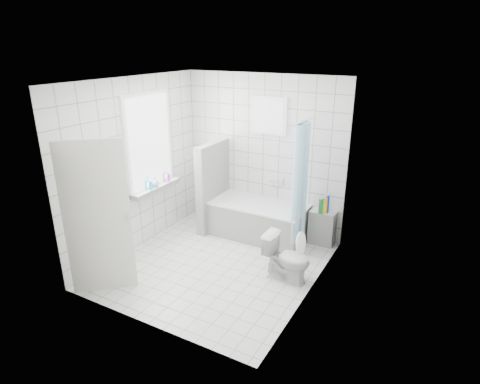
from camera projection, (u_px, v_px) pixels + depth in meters
The scene contains 19 objects.
ground at pixel (217, 264), 5.84m from camera, with size 3.00×3.00×0.00m, color white.
ceiling at pixel (213, 80), 4.93m from camera, with size 3.00×3.00×0.00m, color white.
wall_back at pixel (263, 154), 6.62m from camera, with size 2.80×0.02×2.60m, color white.
wall_front at pixel (138, 221), 4.16m from camera, with size 2.80×0.02×2.60m, color white.
wall_left at pixel (136, 166), 6.02m from camera, with size 0.02×3.00×2.60m, color white.
wall_right at pixel (315, 199), 4.76m from camera, with size 0.02×3.00×2.60m, color white.
window_left at pixel (150, 142), 6.14m from camera, with size 0.01×0.90×1.40m, color white.
window_back at pixel (269, 116), 6.31m from camera, with size 0.50×0.01×0.50m, color white.
window_sill at pixel (156, 188), 6.38m from camera, with size 0.18×1.02×0.08m, color white.
door at pixel (98, 219), 4.93m from camera, with size 0.04×0.80×2.00m, color silver.
bathtub at pixel (259, 220), 6.61m from camera, with size 1.56×0.77×0.58m.
partition_wall at pixel (213, 186), 6.79m from camera, with size 0.15×0.85×1.50m, color white.
tiled_ledge at pixel (322, 227), 6.38m from camera, with size 0.40×0.24×0.55m, color white.
toilet at pixel (287, 258), 5.38m from camera, with size 0.36×0.63×0.65m, color white.
curtain_rod at pixel (305, 121), 5.67m from camera, with size 0.02×0.02×0.80m, color silver.
shower_curtain at pixel (299, 183), 5.88m from camera, with size 0.14×0.48×1.78m, color #53B8F4, non-canonical shape.
tub_faucet at pixel (273, 183), 6.65m from camera, with size 0.18×0.06×0.06m, color silver.
sill_bottles at pixel (156, 180), 6.34m from camera, with size 0.14×0.53×0.19m.
ledge_bottles at pixel (324, 205), 6.18m from camera, with size 0.14×0.15×0.28m.
Camera 1 is at (2.74, -4.31, 3.05)m, focal length 30.00 mm.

